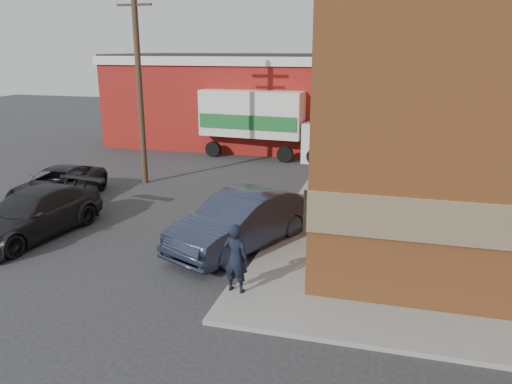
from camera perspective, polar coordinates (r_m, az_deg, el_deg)
The scene contains 9 objects.
ground at distance 12.97m, azimuth -1.09°, elevation -11.29°, with size 90.00×90.00×0.00m, color #28282B.
sidewalk_west at distance 21.06m, azimuth 7.42°, elevation -0.28°, with size 1.80×18.00×0.12m, color gray.
warehouse at distance 32.54m, azimuth -1.31°, elevation 10.60°, with size 16.30×8.30×5.60m.
utility_pole at distance 22.78m, azimuth -13.24°, elevation 12.66°, with size 2.00×0.26×9.00m.
man at distance 12.38m, azimuth -2.34°, elevation -7.57°, with size 0.64×0.42×1.76m, color black.
sedan at distance 15.35m, azimuth -1.62°, elevation -3.31°, with size 1.82×5.23×1.72m, color #272D42.
suv_a at distance 21.60m, azimuth -21.71°, elevation 0.76°, with size 2.20×4.78×1.33m, color black.
suv_b at distance 17.87m, azimuth -24.18°, elevation -2.30°, with size 2.11×5.19×1.51m, color black.
box_truck at distance 28.08m, azimuth 1.20°, elevation 8.34°, with size 7.70×2.83×3.72m.
Camera 1 is at (3.28, -11.03, 5.99)m, focal length 35.00 mm.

